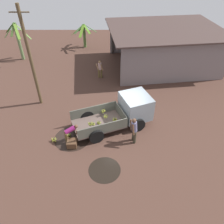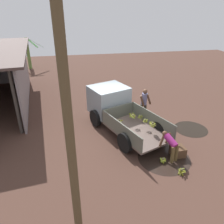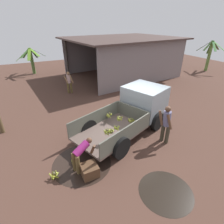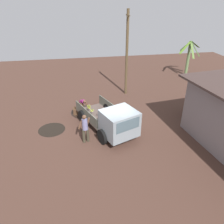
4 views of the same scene
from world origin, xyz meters
name	(u,v)px [view 1 (image 1 of 4)]	position (x,y,z in m)	size (l,w,h in m)	color
ground	(124,123)	(0.00, 0.00, 0.00)	(36.00, 36.00, 0.00)	#4A3027
mud_patch_0	(72,138)	(-3.02, -1.36, 0.00)	(2.09, 2.09, 0.01)	black
mud_patch_1	(105,170)	(-1.11, -3.58, 0.00)	(1.62, 1.62, 0.01)	black
cargo_truck	(128,110)	(0.24, 0.06, 0.98)	(4.97, 3.35, 1.83)	brown
warehouse_shed	(170,38)	(4.22, 8.14, 2.44)	(10.17, 8.42, 3.30)	slate
utility_pole	(31,59)	(-5.71, 2.14, 3.27)	(1.10, 0.20, 6.42)	brown
banana_palm_0	(84,35)	(-3.62, 12.30, 1.32)	(2.62, 2.72, 2.37)	#4B6D33
banana_palm_1	(19,40)	(-9.24, 9.29, 1.86)	(2.48, 2.60, 3.38)	#617B4B
person_foreground_visitor	(134,129)	(0.46, -1.61, 0.92)	(0.46, 0.71, 1.66)	#3A3527
person_worker_loading	(70,132)	(-3.06, -1.56, 0.66)	(0.84, 0.70, 1.06)	brown
person_bystander_near_shed	(100,68)	(-1.71, 5.71, 0.84)	(0.63, 0.39, 1.52)	brown
banana_bunch_on_ground_0	(54,139)	(-4.01, -1.61, 0.14)	(0.32, 0.28, 0.25)	brown
banana_bunch_on_ground_1	(69,135)	(-3.24, -1.22, 0.10)	(0.26, 0.25, 0.19)	brown
wooden_crate_0	(72,143)	(-2.93, -1.97, 0.20)	(0.53, 0.53, 0.39)	#4C3320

